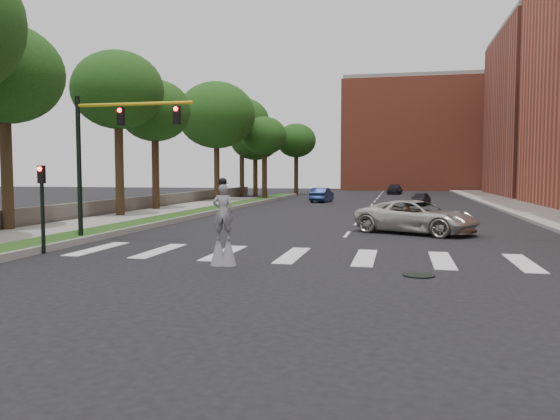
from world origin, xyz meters
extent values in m
plane|color=black|center=(0.00, 0.00, 0.00)|extent=(160.00, 160.00, 0.00)
cube|color=#1C4212|center=(-11.50, 20.00, 0.12)|extent=(2.00, 60.00, 0.25)
cube|color=gray|center=(-10.45, 20.00, 0.14)|extent=(0.20, 60.00, 0.28)
cube|color=gray|center=(-14.50, 10.00, 0.09)|extent=(4.00, 60.00, 0.18)
cube|color=gray|center=(12.50, 25.00, 0.09)|extent=(5.00, 90.00, 0.18)
cube|color=#524E46|center=(-17.00, 22.00, 0.55)|extent=(0.50, 56.00, 1.10)
cylinder|color=black|center=(3.00, -2.00, 0.02)|extent=(0.90, 0.90, 0.04)
cube|color=#B75139|center=(6.00, 78.00, 9.00)|extent=(26.00, 14.00, 18.00)
cylinder|color=black|center=(-11.00, 3.00, 3.10)|extent=(0.20, 0.20, 6.20)
cylinder|color=gold|center=(-8.40, 3.00, 5.80)|extent=(5.20, 0.14, 0.14)
cube|color=black|center=(-9.00, 3.00, 5.30)|extent=(0.28, 0.18, 0.75)
cylinder|color=#FF0C0C|center=(-9.00, 2.90, 5.55)|extent=(0.18, 0.06, 0.18)
cube|color=black|center=(-6.50, 3.00, 5.30)|extent=(0.28, 0.18, 0.75)
cylinder|color=#FF0C0C|center=(-6.50, 2.90, 5.55)|extent=(0.18, 0.06, 0.18)
cylinder|color=black|center=(-10.30, -0.50, 1.50)|extent=(0.14, 0.14, 3.00)
cube|color=black|center=(-10.30, -0.50, 2.90)|extent=(0.25, 0.16, 0.65)
cylinder|color=#FF0C0C|center=(-10.30, -0.60, 3.10)|extent=(0.16, 0.05, 0.16)
cylinder|color=#302113|center=(-2.90, -1.48, 0.41)|extent=(0.07, 0.07, 0.81)
cylinder|color=#302113|center=(-3.22, -1.52, 0.41)|extent=(0.07, 0.07, 0.81)
cone|color=slate|center=(-2.90, -1.48, 0.51)|extent=(0.52, 0.52, 1.01)
cone|color=slate|center=(-3.22, -1.52, 0.51)|extent=(0.52, 0.52, 1.01)
imported|color=slate|center=(-3.06, -1.50, 1.71)|extent=(0.72, 0.53, 1.81)
sphere|color=black|center=(-3.06, -1.50, 2.68)|extent=(0.26, 0.26, 0.26)
cylinder|color=black|center=(-3.06, -1.50, 2.63)|extent=(0.34, 0.34, 0.02)
cube|color=gold|center=(-3.08, -1.36, 2.21)|extent=(0.22, 0.05, 0.10)
imported|color=beige|center=(3.27, 9.17, 0.81)|extent=(6.43, 4.98, 1.62)
imported|color=black|center=(4.27, 32.23, 0.60)|extent=(2.19, 3.73, 1.19)
imported|color=navy|center=(-5.10, 35.70, 0.72)|extent=(1.92, 4.47, 1.43)
imported|color=black|center=(1.80, 56.62, 0.65)|extent=(2.15, 4.63, 1.31)
cylinder|color=#302113|center=(-16.44, 5.31, 3.17)|extent=(0.56, 0.56, 6.33)
ellipsoid|color=#143810|center=(-16.44, 5.31, 7.76)|extent=(5.72, 5.72, 4.86)
cylinder|color=#302113|center=(-15.39, 14.45, 3.39)|extent=(0.56, 0.56, 6.78)
ellipsoid|color=#143810|center=(-15.39, 14.45, 8.26)|extent=(5.89, 5.89, 5.01)
cylinder|color=#302113|center=(-15.83, 20.76, 3.13)|extent=(0.56, 0.56, 6.26)
ellipsoid|color=#143810|center=(-15.83, 20.76, 7.64)|extent=(5.50, 5.50, 4.67)
cylinder|color=#302113|center=(-15.28, 33.49, 3.32)|extent=(0.56, 0.56, 6.65)
ellipsoid|color=#143810|center=(-15.28, 33.49, 8.57)|extent=(7.68, 7.68, 6.53)
cylinder|color=#302113|center=(-16.21, 45.45, 3.67)|extent=(0.56, 0.56, 7.34)
ellipsoid|color=#143810|center=(-16.21, 45.45, 9.02)|extent=(6.72, 6.72, 5.71)
cylinder|color=#302113|center=(-11.56, 38.09, 2.81)|extent=(0.56, 0.56, 5.62)
ellipsoid|color=#143810|center=(-11.56, 38.09, 6.79)|extent=(4.72, 4.72, 4.01)
cylinder|color=#302113|center=(-10.79, 52.12, 2.89)|extent=(0.56, 0.56, 5.78)
ellipsoid|color=#143810|center=(-10.79, 52.12, 7.07)|extent=(5.18, 5.18, 4.40)
cylinder|color=#302113|center=(-14.76, 46.34, 2.75)|extent=(0.56, 0.56, 5.50)
ellipsoid|color=#143810|center=(-14.76, 46.34, 7.05)|extent=(6.18, 6.18, 5.25)
camera|label=1|loc=(2.42, -18.02, 2.99)|focal=35.00mm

